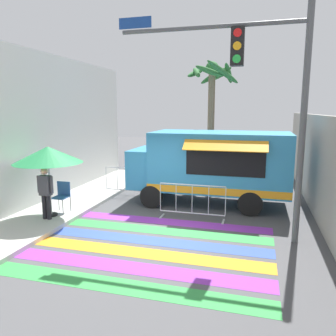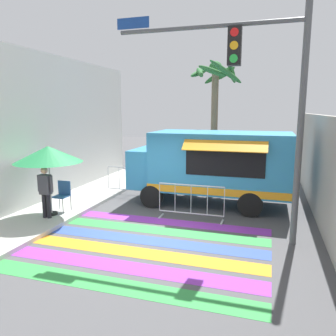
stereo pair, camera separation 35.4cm
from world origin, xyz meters
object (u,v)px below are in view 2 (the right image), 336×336
Objects in this scene: traffic_signal_pole at (260,83)px; barricade_front at (191,202)px; barricade_side at (130,181)px; palm_tree at (215,93)px; patio_umbrella at (48,154)px; folding_chair at (62,193)px; vendor_person at (45,189)px; food_truck at (209,163)px.

traffic_signal_pole is 4.08m from barricade_front.
palm_tree is at bearing 51.05° from barricade_side.
patio_umbrella is 1.10× the size of barricade_side.
patio_umbrella is 2.24× the size of folding_chair.
traffic_signal_pole is 3.73× the size of vendor_person.
palm_tree reaches higher than food_truck.
vendor_person is (-6.06, -0.43, -2.99)m from traffic_signal_pole.
barricade_front is at bearing 15.38° from vendor_person.
traffic_signal_pole is 2.71× the size of patio_umbrella.
barricade_front and barricade_side have the same top height.
palm_tree is (3.84, 6.35, 3.39)m from folding_chair.
barricade_side is (-4.95, 3.28, -3.45)m from traffic_signal_pole.
patio_umbrella is at bearing -96.40° from folding_chair.
food_truck is 5.08m from folding_chair.
barricade_front is 0.38× the size of palm_tree.
food_truck is 1.01× the size of palm_tree.
barricade_front is at bearing 151.39° from traffic_signal_pole.
patio_umbrella reaches higher than barricade_side.
food_truck is 2.69× the size of barricade_front.
palm_tree reaches higher than patio_umbrella.
folding_chair is at bearing -148.92° from food_truck.
food_truck is at bearing 35.95° from folding_chair.
barricade_front reaches higher than folding_chair.
patio_umbrella is 1.38× the size of vendor_person.
vendor_person is 0.80× the size of barricade_side.
barricade_side is (-3.21, 0.35, -0.95)m from food_truck.
barricade_front is (4.14, 1.48, -0.45)m from vendor_person.
traffic_signal_pole is at bearing 1.12° from patio_umbrella.
food_truck is at bearing 120.64° from traffic_signal_pole.
barricade_front is at bearing 15.55° from patio_umbrella.
barricade_side is at bearing 70.91° from patio_umbrella.
palm_tree is (3.94, 6.81, 2.07)m from patio_umbrella.
food_truck reaches higher than folding_chair.
barricade_side is at bearing -128.95° from palm_tree.
traffic_signal_pole is 2.83× the size of barricade_front.
palm_tree reaches higher than folding_chair.
palm_tree is (2.76, 3.41, 3.55)m from barricade_side.
patio_umbrella is (-6.12, -0.12, -1.97)m from traffic_signal_pole.
patio_umbrella is 0.39× the size of palm_tree.
folding_chair is at bearing -170.27° from barricade_front.
folding_chair is (0.09, 0.46, -1.32)m from patio_umbrella.
palm_tree reaches higher than vendor_person.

